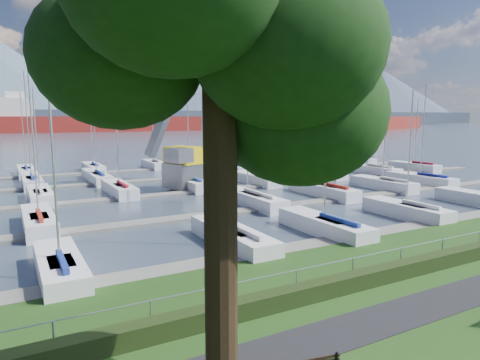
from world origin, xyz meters
TOP-DOWN VIEW (x-y plane):
  - path at (0.00, -3.00)m, footprint 160.00×2.00m
  - water at (0.00, 260.00)m, footprint 800.00×540.00m
  - hedge at (0.00, -0.40)m, footprint 80.00×0.70m
  - fence at (0.00, 0.00)m, footprint 80.00×0.04m
  - foothill at (0.00, 330.00)m, footprint 900.00×80.00m
  - mountains at (7.35, 404.62)m, footprint 1190.00×360.00m
  - docks at (0.00, 26.00)m, footprint 90.00×41.60m
  - tree at (-9.24, -5.41)m, footprint 7.52×5.92m
  - crane at (2.78, 29.83)m, footprint 7.62×12.96m
  - cargo_ship_mid at (24.59, 216.57)m, footprint 107.21×21.12m
  - cargo_ship_east at (194.27, 178.76)m, footprint 90.22×53.36m
  - sailboat_fleet at (-2.17, 29.32)m, footprint 75.98×49.54m

SIDE VIEW (x-z plane):
  - water at x=0.00m, z-range -0.50..-0.30m
  - docks at x=0.00m, z-range -0.34..-0.09m
  - path at x=0.00m, z-range -0.01..0.03m
  - hedge at x=0.00m, z-range 0.00..0.70m
  - fence at x=0.00m, z-range 1.18..1.22m
  - cargo_ship_mid at x=24.59m, z-range -7.27..14.23m
  - cargo_ship_east at x=194.27m, z-range -7.12..14.38m
  - sailboat_fleet at x=-2.17m, z-range -1.54..12.16m
  - crane at x=2.78m, z-range -5.85..16.50m
  - foothill at x=0.00m, z-range 0.00..12.00m
  - tree at x=-9.24m, z-range 2.53..14.65m
  - mountains at x=7.35m, z-range -10.82..104.18m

